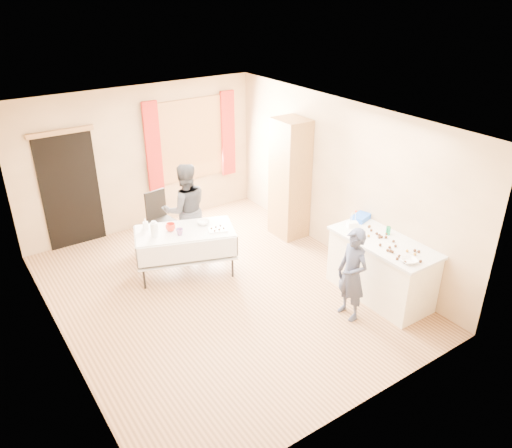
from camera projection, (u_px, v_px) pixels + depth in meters
floor at (221, 292)px, 7.48m from camera, size 4.50×5.50×0.02m
ceiling at (215, 120)px, 6.31m from camera, size 4.50×5.50×0.02m
wall_back at (141, 159)px, 8.94m from camera, size 4.50×0.02×2.60m
wall_front at (361, 313)px, 4.85m from camera, size 4.50×0.02×2.60m
wall_left at (49, 260)px, 5.76m from camera, size 0.02×5.50×2.60m
wall_right at (340, 180)px, 8.03m from camera, size 0.02×5.50×2.60m
window_frame at (191, 140)px, 9.32m from camera, size 1.32×0.06×1.52m
window_pane at (191, 140)px, 9.31m from camera, size 1.20×0.02×1.40m
curtain_left at (153, 148)px, 8.89m from camera, size 0.28×0.06×1.65m
curtain_right at (228, 134)px, 9.68m from camera, size 0.28×0.06×1.65m
doorway at (70, 191)px, 8.40m from camera, size 0.95×0.04×2.00m
door_lintel at (60, 132)px, 7.92m from camera, size 1.05×0.06×0.08m
cabinet at (290, 179)px, 8.71m from camera, size 0.50×0.60×2.13m
counter at (381, 268)px, 7.21m from camera, size 0.75×1.58×0.91m
party_table at (186, 248)px, 7.77m from camera, size 1.69×1.24×0.75m
chair at (163, 229)px, 8.70m from camera, size 0.45×0.45×0.96m
girl at (352, 275)px, 6.66m from camera, size 0.50×0.34×1.33m
woman at (186, 210)px, 8.21m from camera, size 1.03×0.94×1.59m
soda_can at (388, 231)px, 7.14m from camera, size 0.09×0.09×0.12m
mixing_bowl at (409, 261)px, 6.46m from camera, size 0.36×0.36×0.05m
foam_block at (352, 224)px, 7.37m from camera, size 0.18×0.15×0.08m
blue_basket at (361, 217)px, 7.59m from camera, size 0.34×0.28×0.08m
pitcher at (154, 230)px, 7.42m from camera, size 0.14×0.14×0.22m
cup_red at (170, 227)px, 7.60m from camera, size 0.23×0.23×0.12m
cup_rainbow at (180, 232)px, 7.48m from camera, size 0.22×0.22×0.10m
small_bowl at (203, 223)px, 7.81m from camera, size 0.32×0.32×0.06m
pastry_tray at (218, 230)px, 7.64m from camera, size 0.33×0.29×0.02m
bottle at (146, 224)px, 7.65m from camera, size 0.12×0.12×0.17m
cake_balls at (383, 242)px, 6.93m from camera, size 0.47×1.14×0.04m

